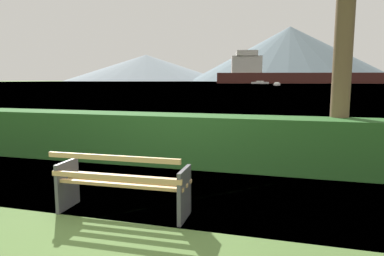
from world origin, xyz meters
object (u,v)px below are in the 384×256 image
park_bench (122,184)px  tender_far (277,84)px  sailboat_mid (260,83)px  cargo_ship_large (286,74)px

park_bench → tender_far: (-1.94, 115.25, -0.01)m
park_bench → sailboat_mid: (-11.86, 168.33, 0.13)m
sailboat_mid → tender_far: (9.92, -53.08, -0.14)m
park_bench → sailboat_mid: size_ratio=0.21×
tender_far → park_bench: bearing=-89.0°
tender_far → cargo_ship_large: bearing=88.5°
park_bench → cargo_ship_large: 190.29m
cargo_ship_large → tender_far: 75.15m
cargo_ship_large → park_bench: bearing=-90.0°
sailboat_mid → park_bench: bearing=-86.0°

